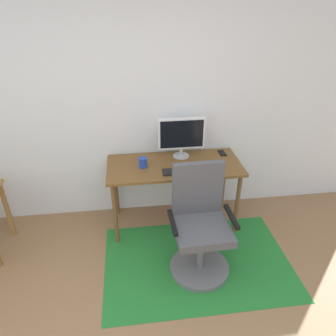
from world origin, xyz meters
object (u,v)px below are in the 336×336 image
at_px(cell_phone, 222,153).
at_px(office_chair, 200,231).
at_px(coffee_cup, 143,162).
at_px(monitor, 182,135).
at_px(keyboard, 184,171).
at_px(desk, 174,171).
at_px(computer_mouse, 210,167).

relative_size(cell_phone, office_chair, 0.13).
bearing_deg(coffee_cup, monitor, 23.60).
height_order(keyboard, office_chair, office_chair).
height_order(desk, office_chair, office_chair).
bearing_deg(keyboard, monitor, 84.49).
relative_size(monitor, cell_phone, 3.61).
bearing_deg(office_chair, coffee_cup, 122.80).
bearing_deg(monitor, office_chair, -87.74).
bearing_deg(computer_mouse, office_chair, -110.66).
height_order(cell_phone, office_chair, office_chair).
distance_m(monitor, office_chair, 1.06).
bearing_deg(desk, cell_phone, 18.27).
distance_m(keyboard, coffee_cup, 0.43).
bearing_deg(cell_phone, keyboard, -145.17).
bearing_deg(desk, computer_mouse, -19.87).
height_order(keyboard, cell_phone, keyboard).
xyz_separation_m(desk, office_chair, (0.14, -0.71, -0.25)).
xyz_separation_m(coffee_cup, office_chair, (0.47, -0.69, -0.38)).
bearing_deg(desk, coffee_cup, -177.58).
distance_m(coffee_cup, office_chair, 0.92).
xyz_separation_m(monitor, computer_mouse, (0.25, -0.30, -0.24)).
xyz_separation_m(desk, monitor, (0.10, 0.18, 0.34)).
relative_size(monitor, office_chair, 0.47).
height_order(keyboard, computer_mouse, computer_mouse).
distance_m(desk, coffee_cup, 0.36).
height_order(desk, cell_phone, cell_phone).
bearing_deg(coffee_cup, desk, 2.42).
distance_m(desk, monitor, 0.39).
height_order(computer_mouse, coffee_cup, coffee_cup).
height_order(monitor, cell_phone, monitor).
relative_size(desk, office_chair, 1.33).
relative_size(keyboard, computer_mouse, 4.13).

